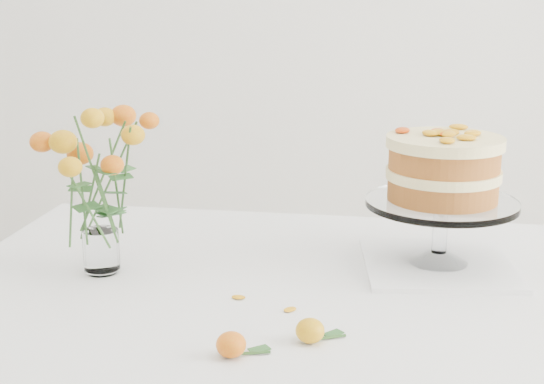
% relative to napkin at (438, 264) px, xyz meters
% --- Properties ---
extents(table, '(1.43, 0.93, 0.76)m').
position_rel_napkin_xyz_m(table, '(-0.25, -0.13, -0.09)').
color(table, tan).
rests_on(table, ground).
extents(napkin, '(0.33, 0.33, 0.01)m').
position_rel_napkin_xyz_m(napkin, '(0.00, 0.00, 0.00)').
color(napkin, white).
rests_on(napkin, table).
extents(cake_stand, '(0.30, 0.30, 0.27)m').
position_rel_napkin_xyz_m(cake_stand, '(0.00, 0.00, 0.19)').
color(cake_stand, white).
rests_on(cake_stand, napkin).
extents(rose_vase, '(0.23, 0.23, 0.35)m').
position_rel_napkin_xyz_m(rose_vase, '(-0.66, -0.14, 0.20)').
color(rose_vase, white).
rests_on(rose_vase, table).
extents(loose_rose_near, '(0.08, 0.05, 0.04)m').
position_rel_napkin_xyz_m(loose_rose_near, '(-0.22, -0.38, 0.01)').
color(loose_rose_near, orange).
rests_on(loose_rose_near, table).
extents(loose_rose_far, '(0.08, 0.05, 0.04)m').
position_rel_napkin_xyz_m(loose_rose_far, '(-0.33, -0.45, 0.01)').
color(loose_rose_far, '#D9490A').
rests_on(loose_rose_far, table).
extents(stray_petal_a, '(0.03, 0.02, 0.00)m').
position_rel_napkin_xyz_m(stray_petal_a, '(-0.37, -0.23, -0.00)').
color(stray_petal_a, orange).
rests_on(stray_petal_a, table).
extents(stray_petal_b, '(0.03, 0.02, 0.00)m').
position_rel_napkin_xyz_m(stray_petal_b, '(-0.27, -0.27, -0.00)').
color(stray_petal_b, orange).
rests_on(stray_petal_b, table).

